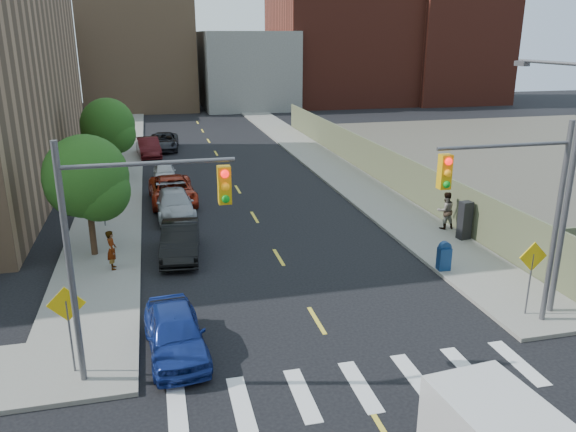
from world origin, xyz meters
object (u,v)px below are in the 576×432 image
parked_car_red (172,191)px  pedestrian_east (446,210)px  parked_car_blue (175,333)px  payphone (465,220)px  parked_car_black (180,240)px  parked_car_grey (164,142)px  pedestrian_west (112,250)px  parked_car_white (164,172)px  parked_car_maroon (148,148)px  parked_car_silver (175,204)px  mailbox (444,256)px

parked_car_red → pedestrian_east: 15.56m
parked_car_blue → payphone: bearing=21.8°
payphone → parked_car_black: bearing=166.0°
parked_car_grey → pedestrian_west: (-2.89, -26.46, 0.27)m
parked_car_red → parked_car_white: bearing=90.4°
parked_car_white → pedestrian_west: 15.51m
parked_car_white → parked_car_maroon: parked_car_maroon is taller
parked_car_silver → parked_car_grey: bearing=88.0°
parked_car_silver → parked_car_maroon: 16.61m
parked_car_black → payphone: bearing=-0.2°
parked_car_silver → pedestrian_east: pedestrian_east is taller
parked_car_black → parked_car_silver: parked_car_black is taller
parked_car_silver → parked_car_white: 8.18m
parked_car_blue → parked_car_red: bearing=83.2°
parked_car_black → mailbox: 11.45m
parked_car_silver → payphone: bearing=-30.7°
mailbox → pedestrian_east: bearing=64.1°
parked_car_black → parked_car_white: size_ratio=1.25×
pedestrian_east → parked_car_maroon: bearing=-57.5°
parked_car_white → parked_car_grey: parked_car_grey is taller
parked_car_blue → mailbox: parked_car_blue is taller
mailbox → pedestrian_west: (-13.39, 3.35, 0.24)m
parked_car_silver → pedestrian_west: pedestrian_west is taller
parked_car_white → payphone: bearing=-49.3°
parked_car_red → parked_car_blue: bearing=-95.0°
parked_car_blue → pedestrian_east: (13.81, 8.49, 0.37)m
parked_car_maroon → pedestrian_west: pedestrian_west is taller
parked_car_blue → pedestrian_east: size_ratio=2.27×
parked_car_blue → parked_car_grey: bearing=84.3°
parked_car_blue → parked_car_white: size_ratio=1.17×
parked_car_black → pedestrian_west: bearing=-152.9°
payphone → pedestrian_east: size_ratio=0.98×
mailbox → payphone: size_ratio=0.67×
parked_car_red → pedestrian_west: size_ratio=3.27×
parked_car_silver → parked_car_grey: parked_car_grey is taller
parked_car_white → parked_car_red: bearing=-87.6°
parked_car_blue → parked_car_grey: parked_car_blue is taller
parked_car_grey → pedestrian_east: (13.14, -25.04, 0.37)m
parked_car_grey → pedestrian_east: pedestrian_east is taller
parked_car_black → parked_car_grey: (0.03, 25.32, -0.03)m
parked_car_red → parked_car_maroon: (-1.30, 13.93, 0.02)m
mailbox → pedestrian_east: (2.64, 4.77, 0.34)m
parked_car_blue → pedestrian_west: pedestrian_west is taller
parked_car_grey → payphone: size_ratio=2.82×
parked_car_red → parked_car_white: 5.56m
payphone → parked_car_white: bearing=122.9°
parked_car_maroon → pedestrian_east: (14.44, -22.26, 0.31)m
payphone → mailbox: bearing=-139.5°
mailbox → parked_car_grey: bearing=112.5°
parked_car_maroon → payphone: bearing=-64.0°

